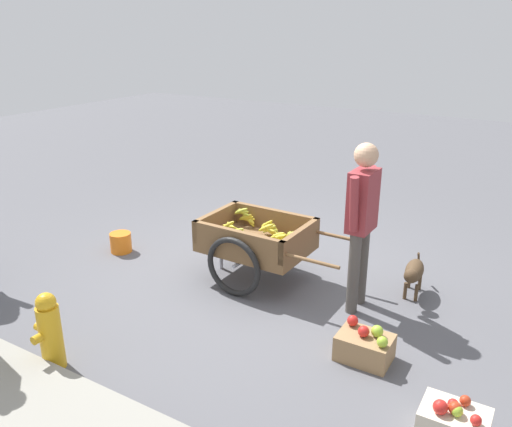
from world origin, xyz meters
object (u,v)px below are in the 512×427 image
fire_hydrant (50,331)px  plastic_bucket (121,242)px  fruit_cart (257,242)px  mixed_fruit_crate (365,346)px  apple_crate (454,423)px  vendor_person (362,213)px  dog (414,272)px

fire_hydrant → plastic_bucket: size_ratio=2.62×
fruit_cart → fire_hydrant: fruit_cart is taller
fruit_cart → mixed_fruit_crate: (-1.50, 0.80, -0.31)m
fruit_cart → apple_crate: fruit_cart is taller
plastic_bucket → mixed_fruit_crate: (-3.31, 0.57, 0.01)m
fruit_cart → mixed_fruit_crate: fruit_cart is taller
mixed_fruit_crate → vendor_person: bearing=-64.6°
mixed_fruit_crate → fire_hydrant: bearing=33.1°
dog → mixed_fruit_crate: dog is taller
plastic_bucket → mixed_fruit_crate: mixed_fruit_crate is taller
plastic_bucket → vendor_person: bearing=-176.1°
dog → vendor_person: bearing=50.3°
fruit_cart → dog: size_ratio=2.48×
dog → apple_crate: (-0.76, 1.83, -0.15)m
fruit_cart → mixed_fruit_crate: 1.73m
dog → apple_crate: size_ratio=1.53×
fruit_cart → plastic_bucket: size_ratio=6.51×
dog → mixed_fruit_crate: size_ratio=1.53×
vendor_person → mixed_fruit_crate: 1.21m
dog → plastic_bucket: 3.43m
vendor_person → fire_hydrant: bearing=50.8°
dog → fire_hydrant: (2.18, 2.66, 0.06)m
fire_hydrant → plastic_bucket: bearing=-59.0°
apple_crate → mixed_fruit_crate: 0.98m
vendor_person → dog: vendor_person is taller
fire_hydrant → mixed_fruit_crate: 2.55m
apple_crate → fire_hydrant: bearing=15.9°
apple_crate → fruit_cart: bearing=-30.2°
vendor_person → fire_hydrant: (1.76, 2.16, -0.65)m
fruit_cart → vendor_person: 1.26m
fruit_cart → vendor_person: (-1.14, 0.02, 0.55)m
fruit_cart → apple_crate: size_ratio=3.79×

